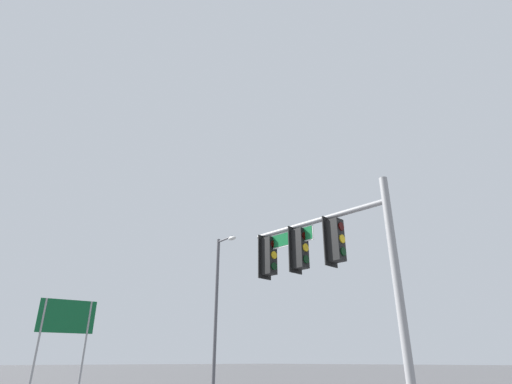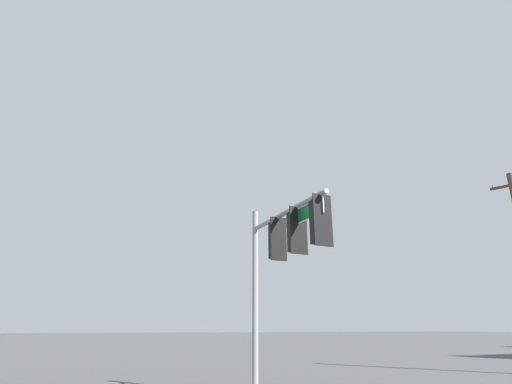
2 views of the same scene
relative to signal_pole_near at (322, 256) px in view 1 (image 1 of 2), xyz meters
The scene contains 3 objects.
signal_pole_near is the anchor object (origin of this frame).
highway_sign 18.92m from the signal_pole_near, ahead, with size 0.51×3.08×4.89m.
street_lamp 12.29m from the signal_pole_near, 24.59° to the right, with size 1.72×0.34×7.97m.
Camera 1 is at (-12.58, 2.67, 1.55)m, focal length 28.00 mm.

